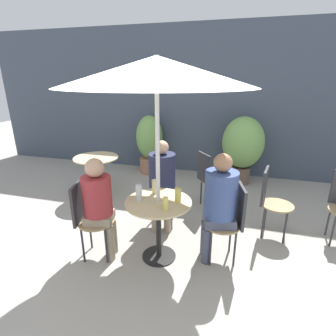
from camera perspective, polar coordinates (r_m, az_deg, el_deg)
ground_plane at (r=3.07m, az=-2.64°, el=-21.40°), size 20.00×20.00×0.00m
storefront_wall at (r=5.60m, az=7.87°, el=13.92°), size 10.00×0.06×3.00m
cafe_table_near at (r=2.95m, az=-2.08°, el=-10.20°), size 0.73×0.73×0.72m
cafe_table_far at (r=4.64m, az=-15.25°, el=0.34°), size 0.75×0.75×0.72m
bistro_chair_0 at (r=3.01m, az=13.65°, el=-10.29°), size 0.43×0.41×0.91m
bistro_chair_1 at (r=3.68m, az=-1.14°, el=-4.09°), size 0.41×0.43×0.91m
bistro_chair_2 at (r=3.12m, az=-17.20°, el=-9.53°), size 0.43×0.41×0.91m
bistro_chair_4 at (r=4.14m, az=8.75°, el=-1.61°), size 0.46×0.46×0.91m
bistro_chair_5 at (r=3.62m, az=21.39°, el=-5.87°), size 0.43×0.41×0.91m
seated_person_0 at (r=2.89m, az=11.04°, el=-6.86°), size 0.40×0.37×1.27m
seated_person_1 at (r=3.47m, az=-1.31°, el=-2.24°), size 0.37×0.40×1.24m
seated_person_2 at (r=3.00m, az=-14.82°, el=-6.79°), size 0.36×0.33×1.20m
beer_glass_0 at (r=2.82m, az=2.18°, el=-5.92°), size 0.07×0.07×0.16m
beer_glass_1 at (r=3.03m, az=-2.98°, el=-4.09°), size 0.06×0.06×0.17m
beer_glass_2 at (r=2.87m, az=-6.37°, el=-5.36°), size 0.07×0.07×0.18m
beer_glass_3 at (r=2.66m, az=-0.57°, el=-7.80°), size 0.06×0.06×0.14m
potted_plant_0 at (r=5.65m, az=-4.03°, el=5.61°), size 0.57×0.57×1.25m
potted_plant_1 at (r=5.19m, az=15.98°, el=4.89°), size 0.78×0.78×1.32m
umbrella at (r=2.57m, az=-2.51°, el=20.16°), size 1.88×1.88×2.19m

